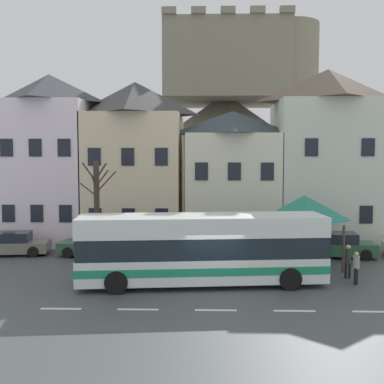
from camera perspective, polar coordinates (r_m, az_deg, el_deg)
name	(u,v)px	position (r m, az deg, el deg)	size (l,w,h in m)	color
ground_plane	(215,291)	(21.51, 2.70, -11.71)	(40.00, 60.00, 0.07)	#484D4F
townhouse_00	(51,159)	(34.25, -16.42, 3.82)	(5.43, 5.89, 11.36)	white
townhouse_01	(136,162)	(33.32, -6.70, 3.55)	(6.26, 6.68, 10.88)	beige
townhouse_02	(232,178)	(32.28, 4.78, 1.71)	(6.07, 5.14, 8.83)	silver
townhouse_03	(327,157)	(33.77, 15.69, 4.07)	(6.84, 6.30, 11.64)	silver
hilltop_castle	(226,145)	(52.53, 4.01, 5.64)	(35.61, 35.61, 19.77)	#666152
transit_bus	(202,250)	(22.10, 1.17, -6.86)	(11.42, 3.75, 3.20)	white
bus_shelter	(305,208)	(26.47, 13.22, -1.90)	(3.60, 3.60, 3.79)	#473D33
parked_car_01	(10,244)	(30.62, -20.78, -5.77)	(4.53, 2.29, 1.37)	slate
parked_car_02	(335,245)	(29.25, 16.66, -6.09)	(4.47, 2.02, 1.43)	#285837
parked_car_03	(98,245)	(29.00, -11.15, -6.14)	(4.47, 2.39, 1.35)	#2D5538
pedestrian_00	(356,266)	(23.48, 18.91, -8.33)	(0.31, 0.31, 1.53)	black
pedestrian_01	(348,259)	(24.52, 18.03, -7.54)	(0.29, 0.29, 1.63)	black
public_bench	(319,249)	(29.03, 14.83, -6.58)	(1.51, 0.48, 0.87)	#473828
bare_tree_00	(97,212)	(25.41, -11.22, -2.35)	(1.94, 1.68, 5.63)	#382D28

